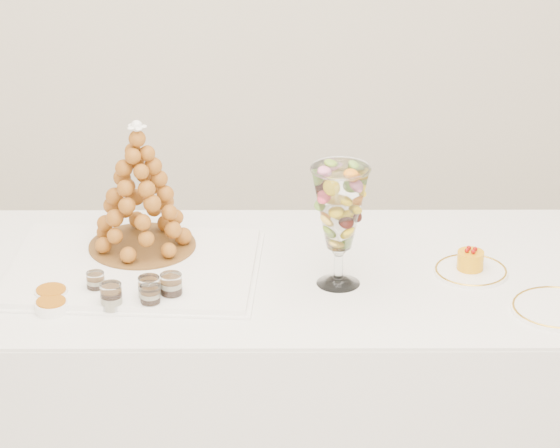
{
  "coord_description": "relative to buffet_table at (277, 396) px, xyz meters",
  "views": [
    {
      "loc": [
        -0.14,
        -2.76,
        2.35
      ],
      "look_at": [
        0.06,
        0.22,
        0.97
      ],
      "focal_mm": 85.0,
      "sensor_mm": 36.0,
      "label": 1
    }
  ],
  "objects": [
    {
      "name": "macaron_vase",
      "position": [
        0.16,
        -0.07,
        0.59
      ],
      "size": [
        0.15,
        0.15,
        0.32
      ],
      "color": "white",
      "rests_on": "buffet_table"
    },
    {
      "name": "croquembouche",
      "position": [
        -0.36,
        0.14,
        0.58
      ],
      "size": [
        0.29,
        0.29,
        0.36
      ],
      "rotation": [
        0.0,
        0.0,
        0.02
      ],
      "color": "brown",
      "rests_on": "lace_tray"
    },
    {
      "name": "verrine_d",
      "position": [
        -0.42,
        -0.19,
        0.42
      ],
      "size": [
        0.07,
        0.07,
        0.07
      ],
      "primitive_type": "cylinder",
      "rotation": [
        0.0,
        0.0,
        0.24
      ],
      "color": "white",
      "rests_on": "buffet_table"
    },
    {
      "name": "ramekin_back",
      "position": [
        -0.58,
        -0.12,
        0.4
      ],
      "size": [
        0.09,
        0.09,
        0.03
      ],
      "primitive_type": "cylinder",
      "color": "white",
      "rests_on": "buffet_table"
    },
    {
      "name": "spare_plate",
      "position": [
        0.69,
        -0.26,
        0.39
      ],
      "size": [
        0.23,
        0.23,
        0.01
      ],
      "primitive_type": "cylinder",
      "color": "white",
      "rests_on": "buffet_table"
    },
    {
      "name": "verrine_e",
      "position": [
        -0.33,
        -0.19,
        0.42
      ],
      "size": [
        0.06,
        0.06,
        0.07
      ],
      "primitive_type": "cylinder",
      "rotation": [
        0.0,
        0.0,
        0.34
      ],
      "color": "white",
      "rests_on": "buffet_table"
    },
    {
      "name": "buffet_table",
      "position": [
        0.0,
        0.0,
        0.0
      ],
      "size": [
        2.07,
        0.93,
        0.77
      ],
      "rotation": [
        0.0,
        0.0,
        -0.06
      ],
      "color": "white",
      "rests_on": "ground"
    },
    {
      "name": "verrine_a",
      "position": [
        -0.47,
        -0.1,
        0.42
      ],
      "size": [
        0.05,
        0.05,
        0.06
      ],
      "primitive_type": "cylinder",
      "rotation": [
        0.0,
        0.0,
        -0.18
      ],
      "color": "white",
      "rests_on": "buffet_table"
    },
    {
      "name": "verrine_b",
      "position": [
        -0.33,
        -0.16,
        0.42
      ],
      "size": [
        0.06,
        0.06,
        0.07
      ],
      "primitive_type": "cylinder",
      "rotation": [
        0.0,
        0.0,
        0.02
      ],
      "color": "white",
      "rests_on": "buffet_table"
    },
    {
      "name": "verrine_c",
      "position": [
        -0.28,
        -0.15,
        0.42
      ],
      "size": [
        0.06,
        0.06,
        0.08
      ],
      "primitive_type": "cylinder",
      "rotation": [
        0.0,
        0.0,
        0.02
      ],
      "color": "white",
      "rests_on": "buffet_table"
    },
    {
      "name": "mousse_cake",
      "position": [
        0.51,
        -0.03,
        0.42
      ],
      "size": [
        0.07,
        0.07,
        0.06
      ],
      "color": "orange",
      "rests_on": "cake_plate"
    },
    {
      "name": "lace_tray",
      "position": [
        -0.38,
        0.03,
        0.39
      ],
      "size": [
        0.69,
        0.56,
        0.02
      ],
      "primitive_type": "cube",
      "rotation": [
        0.0,
        0.0,
        -0.13
      ],
      "color": "white",
      "rests_on": "buffet_table"
    },
    {
      "name": "cake_plate",
      "position": [
        0.51,
        -0.04,
        0.39
      ],
      "size": [
        0.2,
        0.2,
        0.01
      ],
      "primitive_type": "cylinder",
      "color": "white",
      "rests_on": "buffet_table"
    },
    {
      "name": "ramekin_front",
      "position": [
        -0.58,
        -0.18,
        0.4
      ],
      "size": [
        0.08,
        0.08,
        0.03
      ],
      "primitive_type": "cylinder",
      "color": "white",
      "rests_on": "buffet_table"
    }
  ]
}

